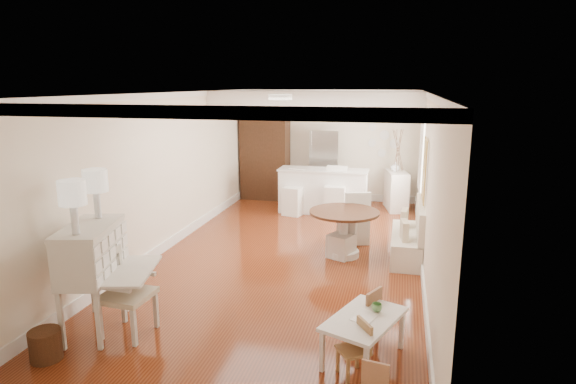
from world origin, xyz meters
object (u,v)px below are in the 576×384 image
at_px(gustavian_armchair, 127,294).
at_px(kids_chair_b, 363,312).
at_px(wicker_basket, 45,345).
at_px(slip_chair_near, 342,235).
at_px(secretary_bureau, 93,278).
at_px(bar_stool_right, 335,192).
at_px(pantry_cabinet, 265,155).
at_px(kids_table, 364,338).
at_px(slip_chair_far, 355,216).
at_px(fridge, 338,167).
at_px(bar_stool_left, 293,193).
at_px(dining_table, 344,234).
at_px(breakfast_counter, 323,191).
at_px(sideboard, 396,190).
at_px(kids_chair_a, 353,349).

height_order(gustavian_armchair, kids_chair_b, gustavian_armchair).
xyz_separation_m(wicker_basket, slip_chair_near, (2.74, 3.92, 0.24)).
height_order(secretary_bureau, bar_stool_right, secretary_bureau).
distance_m(wicker_basket, slip_chair_near, 4.78).
relative_size(slip_chair_near, pantry_cabinet, 0.35).
xyz_separation_m(kids_table, slip_chair_far, (-0.50, 4.03, 0.25)).
bearing_deg(slip_chair_far, fridge, -92.14).
relative_size(slip_chair_near, bar_stool_left, 0.78).
bearing_deg(bar_stool_right, secretary_bureau, -110.36).
bearing_deg(wicker_basket, dining_table, 55.13).
distance_m(breakfast_counter, bar_stool_right, 0.46).
bearing_deg(sideboard, fridge, 154.63).
xyz_separation_m(slip_chair_near, breakfast_counter, (-0.80, 2.87, 0.11)).
distance_m(wicker_basket, pantry_cabinet, 7.93).
xyz_separation_m(wicker_basket, bar_stool_right, (2.27, 6.48, 0.40)).
bearing_deg(pantry_cabinet, slip_chair_far, -49.04).
relative_size(dining_table, slip_chair_near, 1.48).
xyz_separation_m(gustavian_armchair, slip_chair_near, (2.15, 3.21, -0.11)).
height_order(kids_table, dining_table, dining_table).
xyz_separation_m(gustavian_armchair, fridge, (1.56, 7.13, 0.39)).
bearing_deg(slip_chair_near, kids_chair_b, -53.12).
distance_m(bar_stool_left, pantry_cabinet, 1.90).
relative_size(secretary_bureau, bar_stool_right, 1.17).
bearing_deg(kids_chair_a, fridge, 154.96).
bearing_deg(slip_chair_near, slip_chair_far, 105.47).
height_order(kids_table, bar_stool_right, bar_stool_right).
height_order(secretary_bureau, kids_chair_b, secretary_bureau).
height_order(secretary_bureau, wicker_basket, secretary_bureau).
height_order(wicker_basket, dining_table, dining_table).
relative_size(kids_table, bar_stool_right, 0.88).
xyz_separation_m(secretary_bureau, breakfast_counter, (1.80, 6.07, -0.15)).
height_order(wicker_basket, pantry_cabinet, pantry_cabinet).
relative_size(kids_chair_b, slip_chair_near, 0.81).
bearing_deg(slip_chair_near, pantry_cabinet, 146.57).
bearing_deg(slip_chair_near, fridge, 122.93).
relative_size(secretary_bureau, dining_table, 1.11).
relative_size(wicker_basket, breakfast_counter, 0.16).
distance_m(kids_chair_a, slip_chair_near, 3.50).
relative_size(kids_table, breakfast_counter, 0.49).
distance_m(slip_chair_far, sideboard, 2.77).
distance_m(kids_table, bar_stool_left, 6.01).
relative_size(dining_table, fridge, 0.67).
bearing_deg(slip_chair_near, breakfast_counter, 129.79).
xyz_separation_m(kids_chair_a, fridge, (-1.15, 7.37, 0.60)).
bearing_deg(kids_table, wicker_basket, -166.71).
bearing_deg(wicker_basket, slip_chair_near, 55.06).
bearing_deg(breakfast_counter, kids_table, -76.55).
relative_size(kids_chair_a, pantry_cabinet, 0.26).
bearing_deg(pantry_cabinet, kids_chair_b, -64.94).
height_order(kids_chair_b, breakfast_counter, breakfast_counter).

